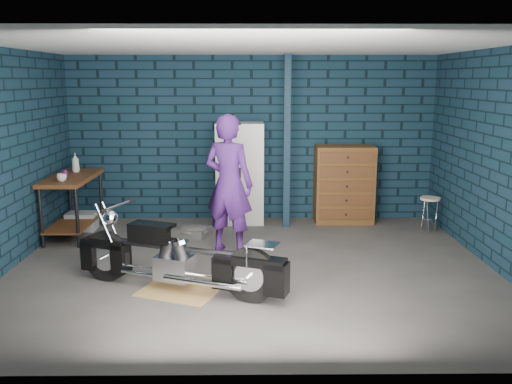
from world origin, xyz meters
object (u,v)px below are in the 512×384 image
locker (240,173)px  shop_stool (429,215)px  workbench (73,206)px  person (229,184)px  motorcycle (178,251)px  storage_bin (82,221)px  tool_chest (344,184)px

locker → shop_stool: (2.92, -0.62, -0.55)m
workbench → person: bearing=-19.1°
motorcycle → person: person is taller
motorcycle → locker: (0.62, 2.97, 0.35)m
storage_bin → tool_chest: tool_chest is taller
storage_bin → shop_stool: bearing=-1.7°
person → storage_bin: (-2.35, 1.11, -0.80)m
workbench → motorcycle: bearing=-50.1°
storage_bin → shop_stool: shop_stool is taller
person → storage_bin: size_ratio=4.22×
tool_chest → shop_stool: 1.42m
storage_bin → shop_stool: (5.40, -0.16, 0.13)m
motorcycle → tool_chest: bearing=73.0°
workbench → shop_stool: 5.42m
person → tool_chest: 2.42m
storage_bin → tool_chest: size_ratio=0.35×
workbench → storage_bin: workbench is taller
storage_bin → tool_chest: bearing=6.2°
shop_stool → tool_chest: bearing=153.3°
person → tool_chest: bearing=-115.9°
person → shop_stool: person is taller
workbench → storage_bin: size_ratio=3.14×
locker → shop_stool: size_ratio=3.01×
storage_bin → locker: (2.47, 0.45, 0.68)m
workbench → locker: 2.62m
motorcycle → person: (0.50, 1.41, 0.47)m
workbench → storage_bin: 0.43m
motorcycle → locker: 3.06m
workbench → storage_bin: (0.02, 0.29, -0.32)m
motorcycle → storage_bin: 3.15m
storage_bin → locker: locker is taller
person → locker: (0.12, 1.56, -0.12)m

